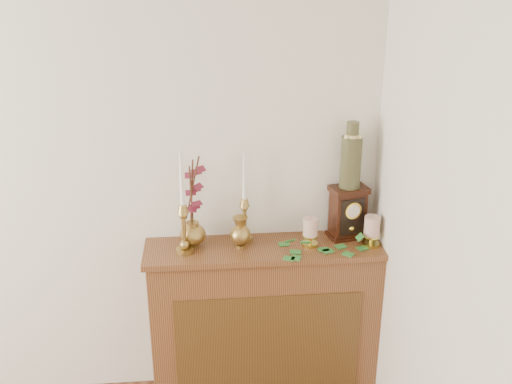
{
  "coord_description": "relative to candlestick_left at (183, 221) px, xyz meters",
  "views": [
    {
      "loc": [
        1.1,
        -0.63,
        2.33
      ],
      "look_at": [
        1.35,
        2.05,
        1.25
      ],
      "focal_mm": 42.0,
      "sensor_mm": 36.0,
      "label": 1
    }
  ],
  "objects": [
    {
      "name": "pillar_candle_right",
      "position": [
        0.95,
        -0.01,
        -0.08
      ],
      "size": [
        0.09,
        0.09,
        0.17
      ],
      "rotation": [
        0.0,
        0.0,
        -0.02
      ],
      "color": "gold",
      "rests_on": "console_shelf"
    },
    {
      "name": "candlestick_left",
      "position": [
        0.0,
        0.0,
        0.0
      ],
      "size": [
        0.09,
        0.09,
        0.53
      ],
      "rotation": [
        0.0,
        0.0,
        -0.14
      ],
      "color": "#B18E47",
      "rests_on": "console_shelf"
    },
    {
      "name": "mantel_clock",
      "position": [
        0.85,
        0.11,
        -0.04
      ],
      "size": [
        0.21,
        0.17,
        0.28
      ],
      "rotation": [
        0.0,
        0.0,
        0.22
      ],
      "color": "black",
      "rests_on": "console_shelf"
    },
    {
      "name": "ceramic_vase",
      "position": [
        0.85,
        0.11,
        0.26
      ],
      "size": [
        0.11,
        0.11,
        0.34
      ],
      "rotation": [
        0.0,
        0.0,
        0.22
      ],
      "color": "black",
      "rests_on": "mantel_clock"
    },
    {
      "name": "ivy_garland",
      "position": [
        0.71,
        -0.04,
        -0.16
      ],
      "size": [
        0.45,
        0.22,
        0.09
      ],
      "rotation": [
        0.0,
        0.0,
        -0.08
      ],
      "color": "#2C742C",
      "rests_on": "console_shelf"
    },
    {
      "name": "console_shelf",
      "position": [
        0.41,
        0.04,
        -0.67
      ],
      "size": [
        1.24,
        0.34,
        0.93
      ],
      "color": "brown",
      "rests_on": "ground"
    },
    {
      "name": "candlestick_center",
      "position": [
        0.31,
        0.11,
        -0.02
      ],
      "size": [
        0.08,
        0.08,
        0.48
      ],
      "rotation": [
        0.0,
        0.0,
        -0.37
      ],
      "color": "#B18E47",
      "rests_on": "console_shelf"
    },
    {
      "name": "ginger_jar",
      "position": [
        0.05,
        0.11,
        0.05
      ],
      "size": [
        0.2,
        0.22,
        0.5
      ],
      "rotation": [
        0.0,
        0.0,
        0.3
      ],
      "color": "#B18E47",
      "rests_on": "console_shelf"
    },
    {
      "name": "bud_vase",
      "position": [
        0.28,
        0.03,
        -0.09
      ],
      "size": [
        0.11,
        0.11,
        0.17
      ],
      "rotation": [
        0.0,
        0.0,
        -0.01
      ],
      "color": "#B18E47",
      "rests_on": "console_shelf"
    },
    {
      "name": "pillar_candle_left",
      "position": [
        0.64,
        0.02,
        -0.09
      ],
      "size": [
        0.08,
        0.08,
        0.16
      ],
      "rotation": [
        0.0,
        0.0,
        -0.18
      ],
      "color": "gold",
      "rests_on": "console_shelf"
    }
  ]
}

